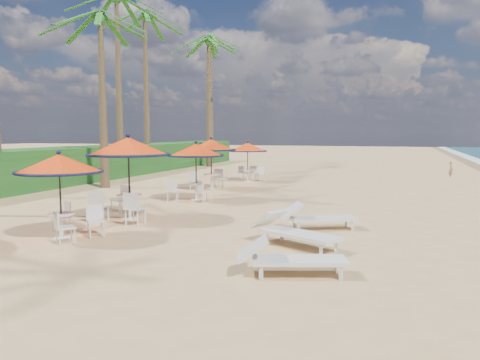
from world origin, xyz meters
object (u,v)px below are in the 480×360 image
at_px(station_0, 62,174).
at_px(station_3, 211,151).
at_px(station_2, 195,155).
at_px(lounger_near, 288,257).
at_px(station_1, 127,157).
at_px(lounger_far, 315,217).
at_px(lounger_mid, 292,230).
at_px(station_4, 249,152).

bearing_deg(station_0, station_3, 92.32).
relative_size(station_2, station_3, 0.95).
distance_m(station_2, station_3, 3.61).
height_order(station_3, lounger_near, station_3).
xyz_separation_m(station_1, lounger_near, (5.74, -3.79, -1.53)).
relative_size(station_1, lounger_far, 1.20).
relative_size(station_0, lounger_mid, 0.96).
height_order(lounger_near, lounger_far, lounger_far).
bearing_deg(station_4, station_0, -90.57).
distance_m(station_3, lounger_far, 9.56).
height_order(station_0, station_2, station_2).
height_order(station_3, lounger_far, station_3).
relative_size(station_2, lounger_mid, 1.00).
height_order(station_2, lounger_mid, station_2).
bearing_deg(lounger_mid, station_0, -142.54).
relative_size(station_4, lounger_far, 1.00).
distance_m(station_0, station_1, 2.70).
bearing_deg(lounger_near, station_3, 100.15).
xyz_separation_m(station_2, lounger_near, (5.45, -7.97, -1.38)).
bearing_deg(station_0, station_2, 86.81).
bearing_deg(station_4, station_3, -98.61).
distance_m(lounger_mid, lounger_far, 2.03).
bearing_deg(station_1, lounger_far, 4.13).
relative_size(station_3, lounger_far, 1.11).
bearing_deg(station_3, station_1, -86.16).
height_order(station_2, lounger_near, station_2).
height_order(station_2, lounger_far, station_2).
bearing_deg(station_0, station_4, 89.43).
bearing_deg(lounger_mid, station_2, 157.33).
relative_size(station_2, lounger_near, 1.08).
height_order(station_0, station_4, station_0).
distance_m(station_0, lounger_mid, 5.65).
bearing_deg(lounger_near, station_4, 92.12).
bearing_deg(station_4, station_1, -90.23).
distance_m(station_1, station_4, 11.42).
height_order(lounger_mid, lounger_far, lounger_mid).
height_order(station_1, station_2, station_1).
bearing_deg(lounger_near, lounger_far, 74.89).
xyz_separation_m(station_1, station_4, (0.05, 11.41, -0.31)).
relative_size(station_4, lounger_near, 1.02).
distance_m(lounger_near, lounger_far, 4.19).
xyz_separation_m(station_3, station_4, (0.56, 3.71, -0.18)).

